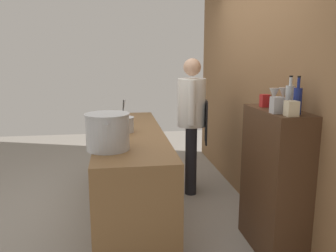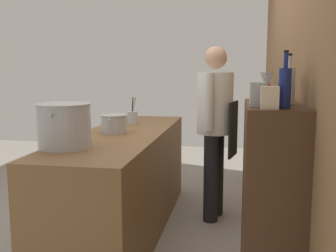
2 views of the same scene
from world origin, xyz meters
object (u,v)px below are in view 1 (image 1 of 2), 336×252
object	(u,v)px
stockpot_large	(108,132)
spice_tin_cream	(291,109)
stockpot_small	(123,125)
spice_tin_silver	(277,105)
chef	(192,116)
wine_bottle_cobalt	(297,100)
utensil_crock	(123,116)
spice_tin_red	(265,101)
wine_bottle_clear	(290,97)
wine_glass_short	(274,94)
wine_glass_tall	(284,93)

from	to	relation	value
stockpot_large	spice_tin_cream	world-z (taller)	spice_tin_cream
stockpot_small	spice_tin_silver	distance (m)	1.65
chef	wine_bottle_cobalt	xyz separation A→B (m)	(1.68, 0.44, 0.40)
utensil_crock	spice_tin_red	xyz separation A→B (m)	(1.35, 1.19, 0.34)
wine_bottle_clear	wine_glass_short	xyz separation A→B (m)	(-0.05, -0.11, 0.02)
wine_glass_short	spice_tin_red	world-z (taller)	wine_glass_short
wine_bottle_cobalt	spice_tin_cream	distance (m)	0.11
chef	spice_tin_cream	xyz separation A→B (m)	(1.75, 0.36, 0.35)
utensil_crock	spice_tin_silver	size ratio (longest dim) A/B	2.12
chef	utensil_crock	distance (m)	0.84
spice_tin_red	wine_bottle_cobalt	bearing A→B (deg)	10.68
spice_tin_cream	spice_tin_silver	distance (m)	0.15
stockpot_large	stockpot_small	xyz separation A→B (m)	(-0.68, 0.15, -0.08)
wine_bottle_clear	spice_tin_cream	xyz separation A→B (m)	(0.26, -0.12, -0.05)
wine_bottle_cobalt	wine_glass_short	bearing A→B (deg)	-163.40
chef	spice_tin_silver	size ratio (longest dim) A/B	12.94
stockpot_large	wine_bottle_clear	world-z (taller)	wine_bottle_clear
stockpot_large	wine_bottle_cobalt	world-z (taller)	wine_bottle_cobalt
utensil_crock	spice_tin_silver	xyz separation A→B (m)	(1.68, 1.14, 0.35)
spice_tin_silver	chef	bearing A→B (deg)	-169.14
spice_tin_cream	wine_bottle_cobalt	bearing A→B (deg)	129.60
wine_bottle_clear	spice_tin_red	xyz separation A→B (m)	(-0.21, -0.12, -0.05)
wine_glass_short	spice_tin_silver	size ratio (longest dim) A/B	1.39
stockpot_large	spice_tin_silver	world-z (taller)	spice_tin_silver
utensil_crock	wine_bottle_clear	size ratio (longest dim) A/B	0.97
spice_tin_red	wine_glass_short	bearing A→B (deg)	1.40
stockpot_large	wine_glass_tall	distance (m)	1.53
chef	wine_glass_short	distance (m)	1.54
spice_tin_silver	stockpot_large	bearing A→B (deg)	-108.58
stockpot_large	wine_bottle_clear	xyz separation A→B (m)	(0.31, 1.47, 0.31)
chef	wine_glass_tall	world-z (taller)	chef
chef	wine_glass_short	size ratio (longest dim) A/B	9.30
stockpot_large	spice_tin_red	bearing A→B (deg)	85.71
stockpot_large	spice_tin_cream	size ratio (longest dim) A/B	3.86
wine_glass_short	spice_tin_cream	size ratio (longest dim) A/B	1.57
stockpot_small	wine_bottle_cobalt	xyz separation A→B (m)	(1.19, 1.28, 0.38)
wine_glass_short	wine_glass_tall	bearing A→B (deg)	125.90
chef	spice_tin_red	bearing A→B (deg)	-152.02
wine_glass_tall	utensil_crock	bearing A→B (deg)	-136.89
wine_glass_short	chef	bearing A→B (deg)	-165.80
stockpot_large	spice_tin_silver	xyz separation A→B (m)	(0.44, 1.30, 0.26)
utensil_crock	wine_glass_short	distance (m)	1.97
stockpot_small	stockpot_large	bearing A→B (deg)	-12.07
wine_bottle_clear	wine_glass_tall	bearing A→B (deg)	173.92
chef	spice_tin_red	world-z (taller)	chef
spice_tin_cream	utensil_crock	bearing A→B (deg)	-146.79
stockpot_large	wine_bottle_clear	bearing A→B (deg)	78.02
wine_glass_tall	spice_tin_red	bearing A→B (deg)	-117.98
wine_bottle_clear	spice_tin_silver	size ratio (longest dim) A/B	2.20
spice_tin_cream	spice_tin_silver	xyz separation A→B (m)	(-0.14, -0.05, 0.01)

